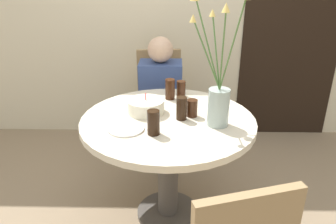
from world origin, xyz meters
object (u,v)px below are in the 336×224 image
object	(u,v)px
birthday_cake	(146,106)
drink_glass_0	(170,89)
chair_near_front	(160,97)
person_woman	(161,106)
drink_glass_1	(182,108)
drink_glass_4	(181,89)
drink_glass_3	(153,122)
flower_vase	(218,94)
drink_glass_2	(192,108)
side_plate	(126,129)

from	to	relation	value
birthday_cake	drink_glass_0	world-z (taller)	drink_glass_0
chair_near_front	person_woman	bearing A→B (deg)	-90.00
drink_glass_0	drink_glass_1	distance (m)	0.34
chair_near_front	drink_glass_4	distance (m)	0.60
drink_glass_3	birthday_cake	bearing A→B (deg)	102.73
birthday_cake	flower_vase	distance (m)	0.47
drink_glass_2	person_woman	world-z (taller)	person_woman
birthday_cake	drink_glass_2	distance (m)	0.29
side_plate	person_woman	distance (m)	0.92
drink_glass_2	drink_glass_4	world-z (taller)	drink_glass_4
chair_near_front	flower_vase	bearing A→B (deg)	-74.92
drink_glass_2	drink_glass_4	size ratio (longest dim) A/B	0.96
drink_glass_2	drink_glass_3	bearing A→B (deg)	-132.52
drink_glass_3	drink_glass_4	world-z (taller)	drink_glass_3
flower_vase	drink_glass_0	world-z (taller)	flower_vase
side_plate	person_woman	world-z (taller)	person_woman
chair_near_front	drink_glass_1	xyz separation A→B (m)	(0.17, -0.90, 0.28)
chair_near_front	flower_vase	distance (m)	1.10
drink_glass_3	drink_glass_0	bearing A→B (deg)	81.27
drink_glass_1	drink_glass_4	xyz separation A→B (m)	(0.00, 0.38, -0.01)
chair_near_front	side_plate	xyz separation A→B (m)	(-0.14, -1.04, 0.22)
birthday_cake	drink_glass_3	bearing A→B (deg)	-77.27
drink_glass_0	drink_glass_3	bearing A→B (deg)	-98.73
chair_near_front	drink_glass_2	bearing A→B (deg)	-80.43
flower_vase	drink_glass_1	bearing A→B (deg)	161.52
side_plate	drink_glass_2	world-z (taller)	drink_glass_2
side_plate	drink_glass_0	xyz separation A→B (m)	(0.24, 0.47, 0.06)
chair_near_front	side_plate	bearing A→B (deg)	-103.48
drink_glass_4	birthday_cake	bearing A→B (deg)	-127.38
drink_glass_0	birthday_cake	bearing A→B (deg)	-121.58
drink_glass_3	drink_glass_1	bearing A→B (deg)	51.69
chair_near_front	birthday_cake	world-z (taller)	chair_near_front
chair_near_front	drink_glass_1	world-z (taller)	chair_near_front
person_woman	drink_glass_3	bearing A→B (deg)	-89.91
side_plate	person_woman	bearing A→B (deg)	80.02
drink_glass_3	side_plate	bearing A→B (deg)	162.68
chair_near_front	drink_glass_4	bearing A→B (deg)	-77.19
drink_glass_0	flower_vase	bearing A→B (deg)	-55.54
flower_vase	person_woman	xyz separation A→B (m)	(-0.35, 0.80, -0.41)
chair_near_front	drink_glass_1	size ratio (longest dim) A/B	6.56
flower_vase	drink_glass_4	xyz separation A→B (m)	(-0.19, 0.45, -0.13)
drink_glass_4	drink_glass_1	bearing A→B (deg)	-90.49
drink_glass_0	drink_glass_3	xyz separation A→B (m)	(-0.08, -0.52, -0.00)
drink_glass_0	drink_glass_1	world-z (taller)	same
chair_near_front	drink_glass_2	size ratio (longest dim) A/B	8.64
person_woman	birthday_cake	bearing A→B (deg)	-95.60
flower_vase	person_woman	distance (m)	0.97
side_plate	birthday_cake	bearing A→B (deg)	68.81
drink_glass_1	drink_glass_3	size ratio (longest dim) A/B	1.01
drink_glass_1	drink_glass_4	bearing A→B (deg)	89.51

